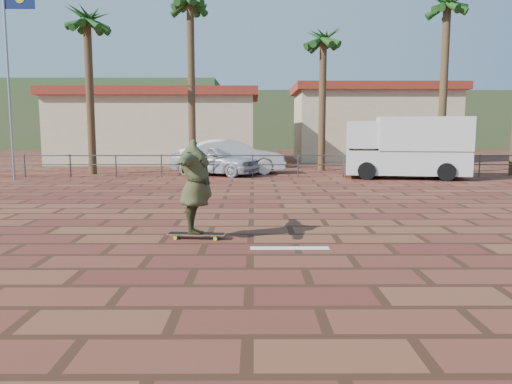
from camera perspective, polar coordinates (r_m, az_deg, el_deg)
ground at (r=10.09m, az=-0.60°, el=-4.84°), size 120.00×120.00×0.00m
paint_stripe at (r=8.94m, az=3.87°, el=-6.42°), size 1.40×0.22×0.01m
guardrail at (r=21.91m, az=-0.40°, el=3.49°), size 24.06×0.06×1.00m
flagpole at (r=23.25m, az=-26.23°, el=12.75°), size 1.30×0.10×8.00m
palm_far_left at (r=25.01m, az=-18.75°, el=17.74°), size 2.40×2.40×8.25m
palm_left at (r=25.72m, az=-7.53°, el=20.30°), size 2.40×2.40×9.45m
palm_center at (r=25.94m, az=7.71°, el=16.59°), size 2.40×2.40×7.75m
palm_right at (r=26.06m, az=21.01°, el=18.88°), size 2.40×2.40×9.05m
building_west at (r=32.44m, az=-11.10°, el=7.39°), size 12.60×7.60×4.50m
building_east at (r=34.78m, az=13.08°, el=7.74°), size 10.60×6.60×5.00m
hill_front at (r=59.87m, az=-0.29°, el=8.08°), size 70.00×18.00×6.00m
hill_back at (r=69.49m, az=-18.95°, el=8.40°), size 35.00×14.00×8.00m
longboard at (r=9.71m, az=-6.83°, el=-4.82°), size 1.14×0.36×0.11m
skateboarder at (r=9.56m, az=-6.92°, el=0.60°), size 0.68×2.24×1.81m
campervan at (r=22.35m, az=16.89°, el=5.02°), size 5.31×2.93×2.61m
car_silver at (r=22.98m, az=-4.74°, el=3.72°), size 4.49×3.49×1.43m
car_white at (r=23.50m, az=-2.83°, el=4.04°), size 5.14×2.74×1.61m
street_sign at (r=23.15m, az=19.07°, el=5.74°), size 0.48×0.12×2.39m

